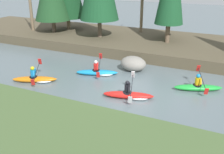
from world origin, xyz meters
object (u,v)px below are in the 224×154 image
Objects in this scene: boulder_midstream at (133,64)px; kayaker_trailing at (99,72)px; kayaker_middle at (130,95)px; kayaker_far_back at (36,79)px; kayaker_lead at (198,87)px.

kayaker_trailing is at bearing -136.00° from boulder_midstream.
boulder_midstream is (-1.33, 3.99, 0.30)m from kayaker_middle.
kayaker_far_back reaches higher than boulder_midstream.
kayaker_lead is 4.74m from boulder_midstream.
kayaker_trailing is at bearing 127.14° from kayaker_middle.
boulder_midstream is at bearing 91.97° from kayaker_middle.
kayaker_middle is at bearing -58.08° from kayaker_trailing.
kayaker_lead is 9.66m from kayaker_far_back.
kayaker_middle and kayaker_far_back have the same top height.
kayaker_far_back is 1.52× the size of boulder_midstream.
kayaker_middle is 6.05m from kayaker_far_back.
kayaker_far_back is at bearing -159.94° from kayaker_trailing.
kayaker_lead is at bearing -17.77° from boulder_midstream.
kayaker_middle is 4.21m from boulder_midstream.
kayaker_trailing reaches higher than boulder_midstream.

